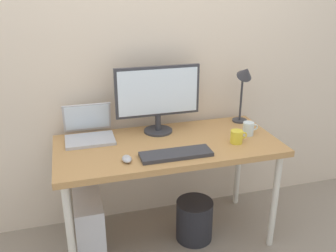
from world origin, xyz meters
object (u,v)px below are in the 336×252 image
(keyboard, at_px, (176,154))
(mouse, at_px, (127,159))
(coffee_mug, at_px, (237,137))
(computer_tower, at_px, (90,227))
(wastebasket, at_px, (194,220))
(laptop, at_px, (89,130))
(desk, at_px, (168,152))
(desk_lamp, at_px, (245,81))
(glass_cup, at_px, (248,129))
(monitor, at_px, (158,95))

(keyboard, bearing_deg, mouse, 178.41)
(coffee_mug, xyz_separation_m, computer_tower, (-0.98, 0.10, -0.58))
(keyboard, relative_size, wastebasket, 1.47)
(coffee_mug, bearing_deg, laptop, 159.68)
(desk, bearing_deg, coffee_mug, -15.24)
(coffee_mug, relative_size, computer_tower, 0.28)
(laptop, bearing_deg, desk_lamp, -0.98)
(glass_cup, bearing_deg, desk, 178.32)
(monitor, xyz_separation_m, laptop, (-0.48, 0.02, -0.21))
(coffee_mug, bearing_deg, mouse, -174.61)
(wastebasket, bearing_deg, desk_lamp, 30.54)
(keyboard, distance_m, mouse, 0.30)
(glass_cup, distance_m, computer_tower, 1.26)
(computer_tower, height_order, wastebasket, computer_tower)
(keyboard, distance_m, wastebasket, 0.65)
(keyboard, xyz_separation_m, mouse, (-0.30, 0.01, 0.01))
(laptop, relative_size, glass_cup, 2.87)
(wastebasket, bearing_deg, monitor, 125.79)
(laptop, relative_size, mouse, 3.56)
(desk, height_order, desk_lamp, desk_lamp)
(keyboard, height_order, glass_cup, glass_cup)
(keyboard, xyz_separation_m, computer_tower, (-0.54, 0.18, -0.55))
(coffee_mug, height_order, computer_tower, coffee_mug)
(keyboard, relative_size, coffee_mug, 3.80)
(keyboard, height_order, wastebasket, keyboard)
(coffee_mug, bearing_deg, desk, 164.76)
(desk, xyz_separation_m, coffee_mug, (0.43, -0.12, 0.11))
(coffee_mug, bearing_deg, desk_lamp, 58.77)
(monitor, xyz_separation_m, keyboard, (0.01, -0.40, -0.26))
(keyboard, distance_m, computer_tower, 0.80)
(desk_lamp, relative_size, computer_tower, 1.07)
(monitor, relative_size, keyboard, 1.33)
(glass_cup, bearing_deg, desk_lamp, 75.11)
(mouse, bearing_deg, computer_tower, 144.79)
(desk_lamp, height_order, computer_tower, desk_lamp)
(mouse, distance_m, glass_cup, 0.89)
(glass_cup, height_order, computer_tower, glass_cup)
(desk_lamp, relative_size, keyboard, 1.02)
(desk, distance_m, mouse, 0.37)
(coffee_mug, bearing_deg, keyboard, -169.91)
(desk_lamp, xyz_separation_m, mouse, (-0.94, -0.39, -0.30))
(glass_cup, bearing_deg, monitor, 159.32)
(desk, bearing_deg, desk_lamp, 18.00)
(desk_lamp, bearing_deg, wastebasket, -149.46)
(keyboard, bearing_deg, desk, 88.52)
(keyboard, bearing_deg, wastebasket, 36.31)
(mouse, height_order, coffee_mug, coffee_mug)
(monitor, height_order, mouse, monitor)
(monitor, height_order, wastebasket, monitor)
(glass_cup, relative_size, computer_tower, 0.27)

